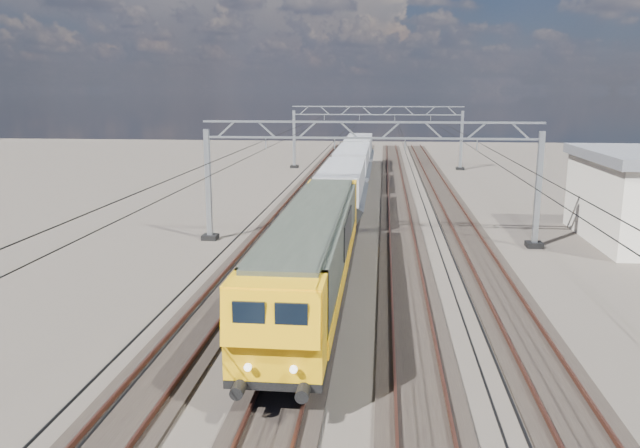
# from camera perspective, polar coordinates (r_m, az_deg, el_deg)

# --- Properties ---
(ground) EXTENTS (160.00, 160.00, 0.00)m
(ground) POSITION_cam_1_polar(r_m,az_deg,el_deg) (32.91, 4.23, -3.42)
(ground) COLOR black
(ground) RESTS_ON ground
(track_outer_west) EXTENTS (2.60, 140.00, 0.30)m
(track_outer_west) POSITION_cam_1_polar(r_m,az_deg,el_deg) (33.57, -6.07, -3.01)
(track_outer_west) COLOR black
(track_outer_west) RESTS_ON ground
(track_loco) EXTENTS (2.60, 140.00, 0.30)m
(track_loco) POSITION_cam_1_polar(r_m,az_deg,el_deg) (33.00, 0.75, -3.21)
(track_loco) COLOR black
(track_loco) RESTS_ON ground
(track_inner_east) EXTENTS (2.60, 140.00, 0.30)m
(track_inner_east) POSITION_cam_1_polar(r_m,az_deg,el_deg) (32.90, 7.72, -3.37)
(track_inner_east) COLOR black
(track_inner_east) RESTS_ON ground
(track_outer_east) EXTENTS (2.60, 140.00, 0.30)m
(track_outer_east) POSITION_cam_1_polar(r_m,az_deg,el_deg) (33.29, 14.63, -3.48)
(track_outer_east) COLOR black
(track_outer_east) RESTS_ON ground
(catenary_gantry_mid) EXTENTS (19.90, 0.90, 7.11)m
(catenary_gantry_mid) POSITION_cam_1_polar(r_m,az_deg,el_deg) (36.05, 4.51, 4.28)
(catenary_gantry_mid) COLOR #9AA1A8
(catenary_gantry_mid) RESTS_ON ground
(catenary_gantry_far) EXTENTS (19.90, 0.90, 7.11)m
(catenary_gantry_far) POSITION_cam_1_polar(r_m,az_deg,el_deg) (71.88, 5.21, 8.14)
(catenary_gantry_far) COLOR #9AA1A8
(catenary_gantry_far) RESTS_ON ground
(overhead_wires) EXTENTS (12.03, 140.00, 0.53)m
(overhead_wires) POSITION_cam_1_polar(r_m,az_deg,el_deg) (39.83, 4.69, 7.68)
(overhead_wires) COLOR black
(overhead_wires) RESTS_ON ground
(locomotive) EXTENTS (2.76, 21.10, 3.62)m
(locomotive) POSITION_cam_1_polar(r_m,az_deg,el_deg) (25.93, -0.55, -2.32)
(locomotive) COLOR black
(locomotive) RESTS_ON ground
(hopper_wagon_lead) EXTENTS (3.38, 13.00, 3.25)m
(hopper_wagon_lead) POSITION_cam_1_polar(r_m,az_deg,el_deg) (43.25, 2.04, 3.37)
(hopper_wagon_lead) COLOR black
(hopper_wagon_lead) RESTS_ON ground
(hopper_wagon_mid) EXTENTS (3.38, 13.00, 3.25)m
(hopper_wagon_mid) POSITION_cam_1_polar(r_m,az_deg,el_deg) (57.30, 2.99, 5.50)
(hopper_wagon_mid) COLOR black
(hopper_wagon_mid) RESTS_ON ground
(hopper_wagon_third) EXTENTS (3.38, 13.00, 3.25)m
(hopper_wagon_third) POSITION_cam_1_polar(r_m,az_deg,el_deg) (71.41, 3.56, 6.80)
(hopper_wagon_third) COLOR black
(hopper_wagon_third) RESTS_ON ground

